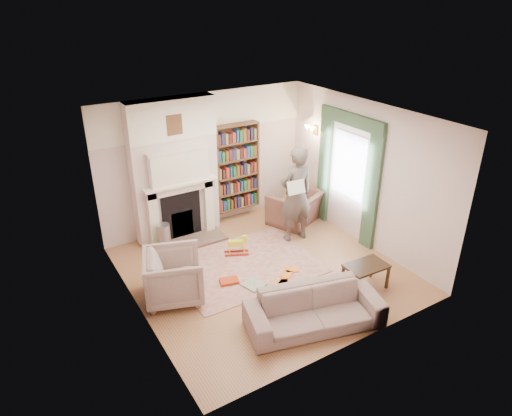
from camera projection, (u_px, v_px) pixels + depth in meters
floor at (263, 271)px, 8.22m from camera, size 4.50×4.50×0.00m
ceiling at (264, 117)px, 7.00m from camera, size 4.50×4.50×0.00m
wall_back at (205, 161)px, 9.34m from camera, size 4.50×0.00×4.50m
wall_front at (357, 262)px, 5.88m from camera, size 4.50×0.00×4.50m
wall_left at (132, 234)px, 6.56m from camera, size 0.00×4.50×4.50m
wall_right at (364, 174)px, 8.66m from camera, size 0.00×4.50×4.50m
fireplace at (175, 171)px, 8.84m from camera, size 1.70×0.58×2.80m
bookcase at (236, 167)px, 9.64m from camera, size 1.00×0.24×1.85m
window at (349, 166)px, 8.94m from camera, size 0.02×0.90×1.30m
curtain_left at (372, 190)px, 8.50m from camera, size 0.07×0.32×2.40m
curtain_right at (324, 167)px, 9.57m from camera, size 0.07×0.32×2.40m
pelmet at (352, 119)px, 8.52m from camera, size 0.09×1.70×0.24m
wall_sconce at (308, 132)px, 9.50m from camera, size 0.20×0.24×0.24m
rug at (245, 265)px, 8.36m from camera, size 2.56×1.98×0.01m
armchair_reading at (295, 207)px, 9.80m from camera, size 1.34×1.27×0.69m
armchair_left at (174, 276)px, 7.32m from camera, size 1.16×1.14×0.84m
sofa at (314, 309)px, 6.76m from camera, size 2.17×1.28×0.59m
man_reading at (296, 195)px, 8.85m from camera, size 0.73×0.50×1.96m
newspaper at (296, 187)px, 8.51m from camera, size 0.38×0.12×0.25m
coffee_table at (365, 276)px, 7.65m from camera, size 0.72×0.47×0.45m
paraffin_heater at (164, 237)px, 8.76m from camera, size 0.27×0.27×0.55m
rocking_horse at (236, 245)px, 8.63m from camera, size 0.49×0.36×0.40m
board_game at (254, 284)px, 7.78m from camera, size 0.42×0.42×0.03m
game_box_lid at (229, 281)px, 7.85m from camera, size 0.36×0.28×0.05m
comic_annuals at (286, 277)px, 7.99m from camera, size 0.69×0.54×0.02m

